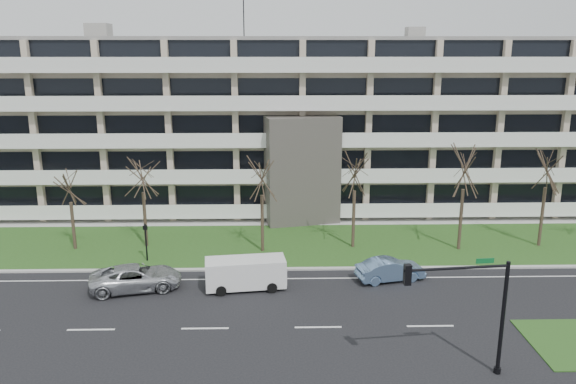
{
  "coord_description": "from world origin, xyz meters",
  "views": [
    {
      "loc": [
        -2.2,
        -27.01,
        14.42
      ],
      "look_at": [
        -1.38,
        10.0,
        4.86
      ],
      "focal_mm": 35.0,
      "sensor_mm": 36.0,
      "label": 1
    }
  ],
  "objects_px": {
    "blue_sedan": "(390,269)",
    "pedestrian_signal": "(146,238)",
    "silver_pickup": "(136,278)",
    "traffic_signal": "(470,301)",
    "white_van": "(247,271)"
  },
  "relations": [
    {
      "from": "silver_pickup",
      "to": "blue_sedan",
      "type": "distance_m",
      "value": 15.89
    },
    {
      "from": "blue_sedan",
      "to": "traffic_signal",
      "type": "bearing_deg",
      "value": 173.0
    },
    {
      "from": "blue_sedan",
      "to": "white_van",
      "type": "xyz_separation_m",
      "value": [
        -9.09,
        -1.04,
        0.42
      ]
    },
    {
      "from": "silver_pickup",
      "to": "traffic_signal",
      "type": "height_order",
      "value": "traffic_signal"
    },
    {
      "from": "pedestrian_signal",
      "to": "traffic_signal",
      "type": "bearing_deg",
      "value": -15.56
    },
    {
      "from": "pedestrian_signal",
      "to": "blue_sedan",
      "type": "bearing_deg",
      "value": 11.43
    },
    {
      "from": "blue_sedan",
      "to": "pedestrian_signal",
      "type": "xyz_separation_m",
      "value": [
        -16.23,
        3.61,
        1.02
      ]
    },
    {
      "from": "silver_pickup",
      "to": "white_van",
      "type": "bearing_deg",
      "value": -102.59
    },
    {
      "from": "traffic_signal",
      "to": "silver_pickup",
      "type": "bearing_deg",
      "value": 144.12
    },
    {
      "from": "silver_pickup",
      "to": "blue_sedan",
      "type": "bearing_deg",
      "value": -98.87
    },
    {
      "from": "silver_pickup",
      "to": "traffic_signal",
      "type": "bearing_deg",
      "value": -132.38
    },
    {
      "from": "blue_sedan",
      "to": "traffic_signal",
      "type": "relative_size",
      "value": 0.77
    },
    {
      "from": "silver_pickup",
      "to": "pedestrian_signal",
      "type": "distance_m",
      "value": 4.77
    },
    {
      "from": "silver_pickup",
      "to": "white_van",
      "type": "relative_size",
      "value": 1.08
    },
    {
      "from": "blue_sedan",
      "to": "pedestrian_signal",
      "type": "bearing_deg",
      "value": 63.95
    }
  ]
}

